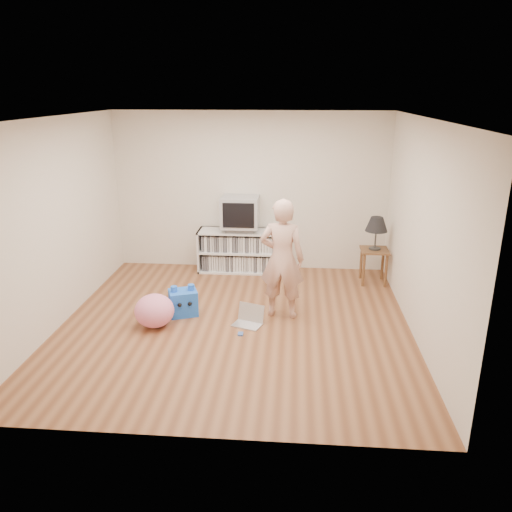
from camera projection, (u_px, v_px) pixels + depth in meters
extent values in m
plane|color=brown|center=(235.00, 324.00, 6.51)|extent=(4.50, 4.50, 0.00)
cube|color=silver|center=(251.00, 192.00, 8.22)|extent=(4.50, 0.02, 2.60)
cube|color=silver|center=(199.00, 302.00, 3.97)|extent=(4.50, 0.02, 2.60)
cube|color=silver|center=(56.00, 224.00, 6.27)|extent=(0.02, 4.50, 2.60)
cube|color=silver|center=(421.00, 232.00, 5.92)|extent=(0.02, 4.50, 2.60)
cube|color=white|center=(232.00, 118.00, 5.68)|extent=(4.50, 4.50, 0.01)
cube|color=white|center=(242.00, 247.00, 8.52)|extent=(1.40, 0.03, 0.70)
cube|color=white|center=(200.00, 250.00, 8.37)|extent=(0.03, 0.45, 0.70)
cube|color=white|center=(282.00, 252.00, 8.26)|extent=(0.03, 0.45, 0.70)
cube|color=white|center=(241.00, 270.00, 8.42)|extent=(1.40, 0.45, 0.03)
cube|color=white|center=(241.00, 251.00, 8.32)|extent=(1.34, 0.45, 0.03)
cube|color=white|center=(240.00, 231.00, 8.21)|extent=(1.40, 0.45, 0.03)
cube|color=silver|center=(241.00, 251.00, 8.32)|extent=(1.26, 0.36, 0.64)
cube|color=gray|center=(240.00, 229.00, 8.19)|extent=(0.45, 0.35, 0.07)
cube|color=#A1A1A6|center=(240.00, 212.00, 8.10)|extent=(0.60, 0.52, 0.50)
cube|color=black|center=(238.00, 216.00, 7.85)|extent=(0.50, 0.01, 0.40)
cylinder|color=brown|center=(364.00, 270.00, 7.68)|extent=(0.04, 0.04, 0.52)
cylinder|color=brown|center=(386.00, 271.00, 7.66)|extent=(0.04, 0.04, 0.52)
cylinder|color=brown|center=(361.00, 263.00, 8.00)|extent=(0.04, 0.04, 0.52)
cylinder|color=brown|center=(382.00, 264.00, 7.98)|extent=(0.04, 0.04, 0.52)
cube|color=brown|center=(375.00, 250.00, 7.74)|extent=(0.42, 0.42, 0.03)
cylinder|color=#333333|center=(375.00, 249.00, 7.73)|extent=(0.18, 0.18, 0.02)
cylinder|color=#333333|center=(376.00, 238.00, 7.68)|extent=(0.02, 0.02, 0.32)
imported|color=#DFAC98|center=(282.00, 259.00, 6.51)|extent=(0.63, 0.46, 1.61)
cube|color=silver|center=(247.00, 325.00, 6.47)|extent=(0.42, 0.35, 0.02)
cube|color=silver|center=(251.00, 312.00, 6.54)|extent=(0.36, 0.19, 0.23)
cube|color=black|center=(251.00, 312.00, 6.54)|extent=(0.31, 0.16, 0.19)
cube|color=#4364B4|center=(241.00, 334.00, 6.22)|extent=(0.07, 0.09, 0.02)
cube|color=blue|center=(183.00, 303.00, 6.73)|extent=(0.44, 0.40, 0.35)
cylinder|color=blue|center=(174.00, 289.00, 6.64)|extent=(0.09, 0.09, 0.08)
cylinder|color=blue|center=(191.00, 287.00, 6.70)|extent=(0.09, 0.09, 0.08)
sphere|color=black|center=(180.00, 305.00, 6.57)|extent=(0.06, 0.06, 0.06)
sphere|color=black|center=(190.00, 304.00, 6.60)|extent=(0.06, 0.06, 0.06)
ellipsoid|color=pink|center=(154.00, 311.00, 6.39)|extent=(0.66, 0.66, 0.43)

